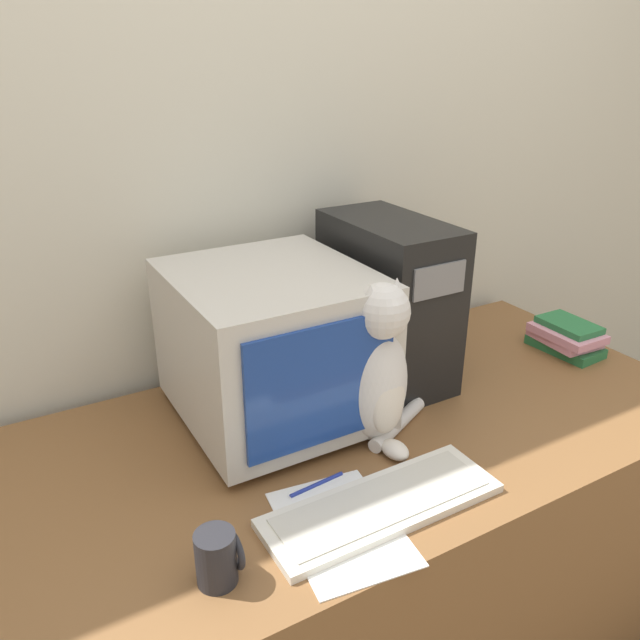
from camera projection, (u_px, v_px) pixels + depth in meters
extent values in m
cube|color=beige|center=(269.00, 168.00, 1.70)|extent=(7.00, 0.05, 2.50)
cube|color=brown|center=(360.00, 536.00, 1.67)|extent=(1.77, 0.86, 0.71)
cube|color=#BCB7AD|center=(274.00, 410.00, 1.56)|extent=(0.30, 0.28, 0.02)
cube|color=#BCB7AD|center=(271.00, 342.00, 1.48)|extent=(0.43, 0.47, 0.35)
cube|color=navy|center=(322.00, 386.00, 1.29)|extent=(0.35, 0.01, 0.27)
cube|color=black|center=(387.00, 301.00, 1.67)|extent=(0.22, 0.40, 0.44)
cube|color=slate|center=(440.00, 281.00, 1.46)|extent=(0.15, 0.01, 0.08)
cube|color=silver|center=(382.00, 505.00, 1.24)|extent=(0.50, 0.17, 0.02)
cube|color=beige|center=(382.00, 501.00, 1.24)|extent=(0.45, 0.13, 0.00)
ellipsoid|color=silver|center=(371.00, 381.00, 1.42)|extent=(0.17, 0.18, 0.30)
ellipsoid|color=beige|center=(388.00, 401.00, 1.38)|extent=(0.09, 0.05, 0.16)
sphere|color=silver|center=(382.00, 311.00, 1.32)|extent=(0.13, 0.13, 0.12)
cone|color=silver|center=(370.00, 293.00, 1.28)|extent=(0.04, 0.04, 0.04)
cone|color=silver|center=(397.00, 286.00, 1.32)|extent=(0.04, 0.04, 0.04)
ellipsoid|color=beige|center=(395.00, 450.00, 1.40)|extent=(0.06, 0.08, 0.04)
cylinder|color=silver|center=(398.00, 424.00, 1.49)|extent=(0.22, 0.13, 0.03)
cube|color=#28703D|center=(565.00, 346.00, 1.89)|extent=(0.13, 0.22, 0.03)
cube|color=pink|center=(565.00, 338.00, 1.88)|extent=(0.15, 0.19, 0.02)
cube|color=pink|center=(567.00, 333.00, 1.86)|extent=(0.14, 0.20, 0.02)
cube|color=#28703D|center=(569.00, 325.00, 1.86)|extent=(0.12, 0.17, 0.02)
cylinder|color=navy|center=(317.00, 485.00, 1.31)|extent=(0.13, 0.02, 0.01)
cube|color=white|center=(341.00, 528.00, 1.19)|extent=(0.25, 0.32, 0.00)
cylinder|color=#232328|center=(216.00, 558.00, 1.06)|extent=(0.07, 0.07, 0.10)
torus|color=#232328|center=(236.00, 550.00, 1.07)|extent=(0.01, 0.07, 0.07)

